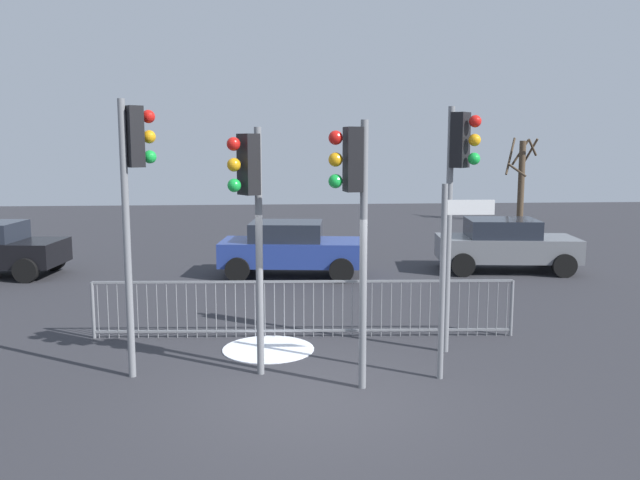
% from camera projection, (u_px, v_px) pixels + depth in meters
% --- Properties ---
extents(ground_plane, '(60.00, 60.00, 0.00)m').
position_uv_depth(ground_plane, '(315.00, 397.00, 9.45)').
color(ground_plane, '#2D2D33').
extents(traffic_light_mid_left, '(0.57, 0.35, 3.89)m').
position_uv_depth(traffic_light_mid_left, '(354.00, 194.00, 9.35)').
color(traffic_light_mid_left, slate).
rests_on(traffic_light_mid_left, ground).
extents(traffic_light_rear_right, '(0.48, 0.45, 4.17)m').
position_uv_depth(traffic_light_rear_right, '(458.00, 174.00, 10.98)').
color(traffic_light_rear_right, slate).
rests_on(traffic_light_rear_right, ground).
extents(traffic_light_foreground_left, '(0.50, 0.43, 3.81)m').
position_uv_depth(traffic_light_foreground_left, '(250.00, 196.00, 9.90)').
color(traffic_light_foreground_left, slate).
rests_on(traffic_light_foreground_left, ground).
extents(traffic_light_rear_left, '(0.50, 0.43, 4.21)m').
position_uv_depth(traffic_light_rear_left, '(134.00, 176.00, 9.91)').
color(traffic_light_rear_left, slate).
rests_on(traffic_light_rear_left, ground).
extents(direction_sign_post, '(0.79, 0.10, 2.98)m').
position_uv_depth(direction_sign_post, '(447.00, 271.00, 9.95)').
color(direction_sign_post, slate).
rests_on(direction_sign_post, ground).
extents(pedestrian_guard_railing, '(7.80, 0.48, 1.07)m').
position_uv_depth(pedestrian_guard_railing, '(304.00, 308.00, 12.29)').
color(pedestrian_guard_railing, slate).
rests_on(pedestrian_guard_railing, ground).
extents(car_blue_near, '(3.97, 2.29, 1.47)m').
position_uv_depth(car_blue_near, '(291.00, 248.00, 17.97)').
color(car_blue_near, navy).
rests_on(car_blue_near, ground).
extents(car_grey_mid, '(3.97, 2.29, 1.47)m').
position_uv_depth(car_grey_mid, '(505.00, 244.00, 18.63)').
color(car_grey_mid, slate).
rests_on(car_grey_mid, ground).
extents(bare_tree_left, '(1.52, 1.52, 3.82)m').
position_uv_depth(bare_tree_left, '(521.00, 177.00, 30.24)').
color(bare_tree_left, '#473828').
rests_on(bare_tree_left, ground).
extents(snow_patch_kerb, '(1.60, 1.60, 0.01)m').
position_uv_depth(snow_patch_kerb, '(268.00, 349.00, 11.61)').
color(snow_patch_kerb, white).
rests_on(snow_patch_kerb, ground).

